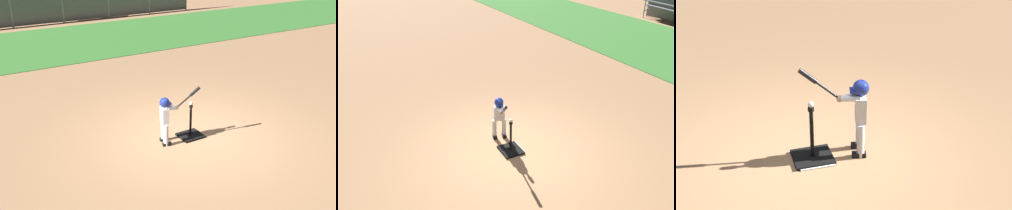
{
  "view_description": "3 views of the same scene",
  "coord_description": "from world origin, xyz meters",
  "views": [
    {
      "loc": [
        -4.32,
        -6.2,
        3.95
      ],
      "look_at": [
        -0.57,
        0.14,
        0.79
      ],
      "focal_mm": 42.0,
      "sensor_mm": 36.0,
      "label": 1
    },
    {
      "loc": [
        5.17,
        -2.76,
        4.23
      ],
      "look_at": [
        -0.71,
        0.21,
        0.8
      ],
      "focal_mm": 35.0,
      "sensor_mm": 36.0,
      "label": 2
    },
    {
      "loc": [
        0.96,
        4.89,
        3.31
      ],
      "look_at": [
        -0.55,
        -0.14,
        0.62
      ],
      "focal_mm": 50.0,
      "sensor_mm": 36.0,
      "label": 3
    }
  ],
  "objects": [
    {
      "name": "baseball",
      "position": [
        -0.09,
        0.01,
        0.77
      ],
      "size": [
        0.07,
        0.07,
        0.07
      ],
      "primitive_type": "sphere",
      "color": "white",
      "rests_on": "batting_tee"
    },
    {
      "name": "batting_tee",
      "position": [
        -0.09,
        0.01,
        0.09
      ],
      "size": [
        0.5,
        0.45,
        0.73
      ],
      "color": "black",
      "rests_on": "ground_plane"
    },
    {
      "name": "ground_plane",
      "position": [
        0.0,
        0.0,
        0.0
      ],
      "size": [
        90.0,
        90.0,
        0.0
      ],
      "primitive_type": "plane",
      "color": "#AD7F56"
    },
    {
      "name": "home_plate",
      "position": [
        -0.11,
        0.04,
        0.01
      ],
      "size": [
        0.45,
        0.45,
        0.02
      ],
      "primitive_type": "cube",
      "rotation": [
        0.0,
        0.0,
        -0.02
      ],
      "color": "white",
      "rests_on": "ground_plane"
    },
    {
      "name": "batter_child",
      "position": [
        -0.68,
        0.03,
        0.65
      ],
      "size": [
        0.85,
        0.39,
        1.18
      ],
      "color": "silver",
      "rests_on": "ground_plane"
    }
  ]
}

